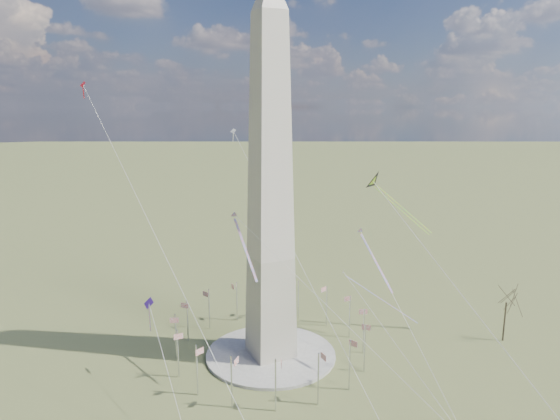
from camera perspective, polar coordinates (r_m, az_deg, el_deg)
name	(u,v)px	position (r m, az deg, el deg)	size (l,w,h in m)	color
ground	(271,355)	(144.87, -1.05, -16.28)	(2000.00, 2000.00, 0.00)	#51582C
plaza	(271,354)	(144.68, -1.05, -16.14)	(36.00, 36.00, 0.80)	#B0ADA1
washington_monument	(270,186)	(129.50, -1.13, 2.80)	(15.56, 15.56, 100.00)	beige
flagpole_ring	(271,331)	(141.60, -1.06, -13.68)	(54.40, 54.40, 13.00)	silver
tree_near	(507,300)	(161.87, 24.48, -9.32)	(10.28, 10.28, 18.00)	#4D442F
kite_delta_black	(376,185)	(151.18, 10.97, 2.87)	(14.04, 19.95, 16.79)	black
kite_diamond_purple	(149,307)	(131.18, -14.74, -10.65)	(1.95, 3.09, 9.45)	#3E1C7F
kite_streamer_left	(371,253)	(135.03, 10.40, -4.82)	(3.47, 18.30, 12.58)	#FF4F28
kite_streamer_mid	(242,238)	(125.29, -4.39, -3.22)	(2.83, 19.06, 13.08)	#FF4F28
kite_streamer_right	(368,290)	(160.31, 10.06, -8.97)	(20.23, 15.21, 16.47)	#FF4F28
kite_small_red	(83,86)	(147.54, -21.60, 13.06)	(1.36, 1.77, 4.56)	red
kite_small_white	(233,132)	(178.14, -5.37, 8.85)	(1.55, 1.65, 4.62)	silver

